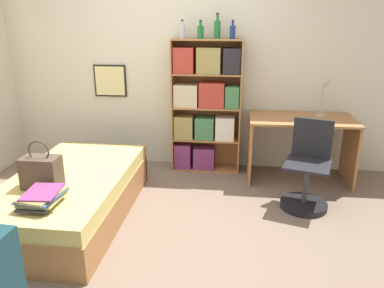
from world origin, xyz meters
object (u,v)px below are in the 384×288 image
bottle_blue (233,32)px  bottle_green (182,31)px  book_stack_on_bed (42,198)px  desk_chair (307,180)px  bed (72,196)px  bottle_clear (217,29)px  desk (300,137)px  desk_lamp (326,89)px  bottle_brown (201,31)px  handbag (41,172)px  bookcase (204,106)px

bottle_blue → bottle_green: bearing=176.2°
book_stack_on_bed → bottle_blue: bearing=54.3°
desk_chair → bed: bearing=-167.8°
bottle_clear → desk: size_ratio=0.24×
bottle_blue → desk_lamp: size_ratio=0.44×
bed → bottle_blue: bearing=42.8°
bottle_green → bottle_brown: bottle_green is taller
bed → bottle_brown: bottle_brown is taller
book_stack_on_bed → bottle_brown: size_ratio=1.85×
bottle_blue → handbag: bearing=-133.6°
desk_lamp → bottle_blue: bearing=176.6°
bottle_green → bottle_clear: (0.42, -0.00, 0.03)m
book_stack_on_bed → bottle_green: bearing=67.4°
bookcase → bottle_green: size_ratio=7.70×
bed → desk_chair: size_ratio=2.11×
desk_lamp → bottle_green: bearing=176.4°
bottle_green → bottle_brown: 0.22m
desk_lamp → desk_chair: bearing=-108.5°
bed → bottle_green: 2.27m
bottle_brown → bottle_clear: bearing=7.2°
bookcase → desk: size_ratio=1.35×
desk → desk_lamp: desk_lamp is taller
bottle_brown → desk_lamp: 1.61m
bottle_green → bottle_blue: same height
bottle_brown → desk_chair: size_ratio=0.23×
desk → bed: bearing=-152.7°
book_stack_on_bed → desk: (2.30, 1.83, 0.03)m
desk_lamp → desk_chair: 1.19m
bed → book_stack_on_bed: book_stack_on_bed is taller
bed → handbag: handbag is taller
handbag → bottle_brown: 2.39m
bottle_green → bottle_brown: (0.22, -0.03, -0.00)m
book_stack_on_bed → bottle_clear: size_ratio=1.36×
bookcase → book_stack_on_bed: bearing=-119.2°
bottle_brown → bottle_blue: size_ratio=0.99×
handbag → bottle_brown: size_ratio=2.06×
desk → bookcase: bearing=171.0°
bookcase → desk_lamp: bearing=-2.9°
book_stack_on_bed → desk: bearing=38.6°
bookcase → desk_lamp: bookcase is taller
bottle_blue → desk: (0.85, -0.18, -1.20)m
book_stack_on_bed → bookcase: 2.34m
bottle_green → bottle_clear: bearing=-0.5°
bed → desk: (2.35, 1.21, 0.31)m
bookcase → bottle_clear: size_ratio=5.70×
bottle_green → book_stack_on_bed: bearing=-112.6°
bookcase → bottle_brown: 0.89m
handbag → bookcase: (1.29, 1.69, 0.24)m
bottle_clear → bottle_green: bearing=179.5°
desk_chair → bottle_blue: bearing=132.9°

